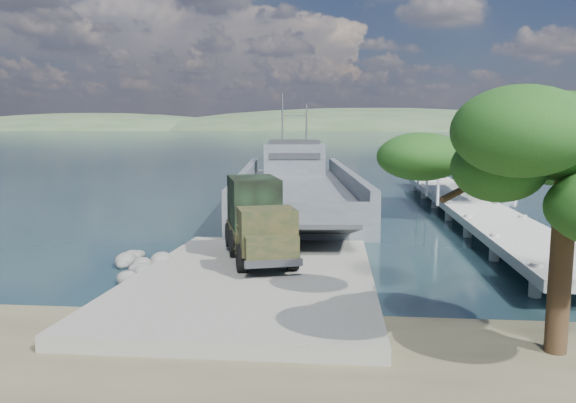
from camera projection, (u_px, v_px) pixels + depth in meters
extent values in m
plane|color=#173138|center=(259.00, 276.00, 25.42)|extent=(1400.00, 1400.00, 0.00)
cube|color=gray|center=(256.00, 277.00, 24.39)|extent=(10.00, 18.00, 0.50)
cube|color=#A6A59B|center=(466.00, 203.00, 41.86)|extent=(4.00, 44.00, 0.50)
cube|color=#484F55|center=(296.00, 199.00, 47.83)|extent=(12.10, 31.40, 2.55)
cube|color=#484F55|center=(246.00, 177.00, 47.55)|extent=(3.56, 30.58, 1.33)
cube|color=#484F55|center=(347.00, 177.00, 47.59)|extent=(3.56, 30.58, 1.33)
cube|color=#484F55|center=(301.00, 225.00, 32.67)|extent=(9.19, 1.29, 2.66)
cube|color=#484F55|center=(294.00, 159.00, 57.56)|extent=(6.50, 4.66, 3.07)
cube|color=#2D2F32|center=(294.00, 142.00, 57.32)|extent=(5.40, 3.75, 0.41)
cylinder|color=gray|center=(282.00, 119.00, 56.99)|extent=(0.16, 0.16, 5.11)
cylinder|color=gray|center=(306.00, 124.00, 57.07)|extent=(0.16, 0.16, 4.09)
cylinder|color=black|center=(242.00, 258.00, 24.11)|extent=(0.77, 1.32, 1.25)
cylinder|color=black|center=(292.00, 256.00, 24.54)|extent=(0.77, 1.32, 1.25)
cylinder|color=black|center=(234.00, 243.00, 27.28)|extent=(0.77, 1.32, 1.25)
cylinder|color=black|center=(279.00, 241.00, 27.71)|extent=(0.77, 1.32, 1.25)
cylinder|color=black|center=(230.00, 235.00, 29.14)|extent=(0.77, 1.32, 1.25)
cylinder|color=black|center=(272.00, 233.00, 29.58)|extent=(0.77, 1.32, 1.25)
cube|color=black|center=(258.00, 241.00, 26.91)|extent=(4.12, 7.60, 0.24)
cube|color=black|center=(267.00, 231.00, 24.26)|extent=(2.85, 2.53, 1.92)
cube|color=black|center=(272.00, 247.00, 23.21)|extent=(2.36, 1.46, 0.96)
cube|color=black|center=(254.00, 229.00, 28.17)|extent=(3.57, 4.92, 0.34)
cube|color=black|center=(253.00, 201.00, 28.17)|extent=(3.26, 4.16, 2.40)
cube|color=#2D2F32|center=(274.00, 263.00, 22.82)|extent=(2.37, 0.92, 0.29)
imported|color=black|center=(240.00, 251.00, 24.60)|extent=(0.72, 0.66, 1.65)
cube|color=silver|center=(492.00, 192.00, 54.79)|extent=(3.54, 5.77, 0.91)
cube|color=silver|center=(499.00, 187.00, 53.74)|extent=(1.91, 2.02, 0.61)
cylinder|color=gray|center=(494.00, 158.00, 54.34)|extent=(0.10, 0.10, 6.07)
cube|color=silver|center=(475.00, 185.00, 61.08)|extent=(2.72, 4.92, 0.77)
cube|color=silver|center=(475.00, 181.00, 60.23)|extent=(1.56, 1.67, 0.52)
cylinder|color=gray|center=(477.00, 160.00, 60.70)|extent=(0.09, 0.09, 5.15)
cylinder|color=#342215|center=(561.00, 267.00, 15.69)|extent=(0.62, 0.62, 5.98)
ellipsoid|color=#183E11|center=(568.00, 164.00, 15.29)|extent=(5.78, 5.36, 2.48)
ellipsoid|color=#183E11|center=(421.00, 157.00, 18.66)|extent=(2.89, 2.89, 1.65)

